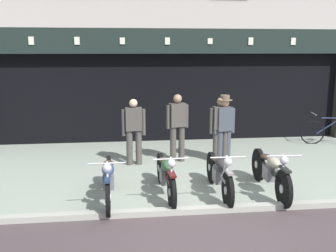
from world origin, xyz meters
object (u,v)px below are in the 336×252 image
Objects in this scene: motorcycle_center_left at (166,174)px; salesman_right at (221,126)px; salesman_left at (134,129)px; leaning_bicycle at (331,132)px; shopkeeper_center at (177,125)px; motorcycle_center at (219,173)px; motorcycle_left at (108,178)px; advert_board_near at (249,78)px; motorcycle_center_right at (270,171)px; assistant_far_right at (224,125)px.

motorcycle_center_left is 1.24× the size of salesman_right.
salesman_left reaches higher than leaning_bicycle.
leaning_bicycle is (4.69, 1.22, -0.55)m from shopkeeper_center.
shopkeeper_center reaches higher than leaning_bicycle.
motorcycle_center is at bearing 140.74° from leaning_bicycle.
motorcycle_left is at bearing 130.46° from leaning_bicycle.
salesman_left is (-0.54, 2.02, 0.46)m from motorcycle_center_left.
advert_board_near reaches higher than salesman_right.
motorcycle_center_left is at bearing -174.49° from motorcycle_left.
shopkeeper_center reaches higher than salesman_left.
motorcycle_center_right reaches higher than motorcycle_center_left.
shopkeeper_center is 1.77× the size of advert_board_near.
leaning_bicycle reaches higher than motorcycle_center_left.
assistant_far_right reaches higher than motorcycle_center_left.
motorcycle_center is 1.23× the size of salesman_left.
salesman_left reaches higher than motorcycle_center_right.
motorcycle_center_right is (3.07, 0.02, 0.02)m from motorcycle_left.
salesman_left is 2.10m from salesman_right.
leaning_bicycle is at bearing -162.05° from salesman_right.
shopkeeper_center is (1.59, 2.28, 0.51)m from motorcycle_left.
motorcycle_center is 0.93× the size of motorcycle_center_right.
assistant_far_right is at bearing 122.52° from leaning_bicycle.
motorcycle_center_left is 2.57m from salesman_right.
motorcycle_center is at bearing 61.62° from assistant_far_right.
motorcycle_center_left is at bearing 102.54° from salesman_left.
salesman_right reaches higher than salesman_left.
shopkeeper_center is (0.52, 2.15, 0.51)m from motorcycle_center_left.
advert_board_near is at bearing -148.39° from salesman_left.
motorcycle_center reaches higher than motorcycle_center_left.
motorcycle_left is 6.34m from advert_board_near.
salesman_right is (2.10, -0.03, 0.02)m from salesman_left.
shopkeeper_center is (-0.49, 2.23, 0.50)m from motorcycle_center.
motorcycle_center_right is at bearing 178.97° from motorcycle_center.
advert_board_near reaches higher than assistant_far_right.
salesman_left is at bearing -3.38° from salesman_right.
assistant_far_right is (2.70, 2.11, 0.50)m from motorcycle_left.
assistant_far_right is (2.18, -0.04, 0.05)m from salesman_left.
salesman_right reaches higher than motorcycle_center_right.
advert_board_near is (2.54, 2.31, 0.94)m from shopkeeper_center.
motorcycle_center_left is 2.12× the size of advert_board_near.
motorcycle_center_right is 2.24× the size of advert_board_near.
leaning_bicycle is (3.20, 3.48, -0.06)m from motorcycle_center_right.
shopkeeper_center is 1.05m from salesman_right.
motorcycle_left is at bearing 26.46° from assistant_far_right.
assistant_far_right is at bearing -132.09° from motorcycle_center_left.
salesman_right is (-0.44, 2.11, 0.45)m from motorcycle_center_right.
motorcycle_center_left is 1.02× the size of motorcycle_center.
motorcycle_center is at bearing -114.28° from advert_board_near.
salesman_left reaches higher than motorcycle_center.
leaning_bicycle reaches higher than motorcycle_center.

